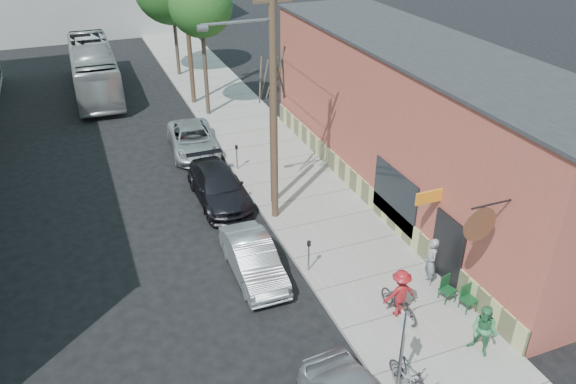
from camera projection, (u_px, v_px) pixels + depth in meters
name	position (u px, v px, depth m)	size (l,w,h in m)	color
ground	(260.00, 309.00, 18.51)	(120.00, 120.00, 0.00)	black
sidewalk	(268.00, 154.00, 28.76)	(4.50, 58.00, 0.15)	gray
cafe_building	(419.00, 124.00, 23.83)	(6.60, 20.20, 6.61)	#A44A3C
sign_post	(403.00, 345.00, 14.56)	(0.07, 0.45, 2.80)	slate
parking_meter_near	(309.00, 251.00, 19.69)	(0.14, 0.14, 1.24)	slate
parking_meter_far	(237.00, 153.00, 26.68)	(0.14, 0.14, 1.24)	slate
utility_pole_near	(272.00, 95.00, 20.77)	(3.57, 0.28, 10.00)	#503A28
utility_pole_far	(187.00, 17.00, 32.63)	(1.80, 0.28, 10.00)	#503A28
tree_bare	(273.00, 150.00, 23.19)	(0.24, 0.24, 4.92)	#44392C
tree_leafy_mid	(201.00, 6.00, 30.43)	(3.46, 3.46, 7.96)	#44392C
patio_chair_a	(469.00, 299.00, 18.04)	(0.50, 0.50, 0.88)	#12401F
patio_chair_b	(448.00, 290.00, 18.45)	(0.50, 0.50, 0.88)	#12401F
patron_grey	(431.00, 262.00, 19.05)	(0.65, 0.43, 1.78)	gray
patron_green	(484.00, 331.00, 16.20)	(0.82, 0.64, 1.68)	#33814C
cyclist	(400.00, 293.00, 17.68)	(1.09, 0.62, 1.68)	maroon
cyclist_bike	(399.00, 302.00, 17.86)	(0.62, 1.77, 0.93)	black
parked_bike_a	(410.00, 375.00, 15.26)	(0.43, 1.52, 0.91)	black
car_1	(253.00, 259.00, 19.78)	(1.44, 4.14, 1.36)	#B0B6B9
car_2	(218.00, 187.00, 24.37)	(1.98, 4.88, 1.42)	black
car_3	(193.00, 140.00, 28.78)	(2.25, 4.88, 1.36)	#B2B7BA
bus	(94.00, 69.00, 36.52)	(2.61, 11.17, 3.11)	silver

